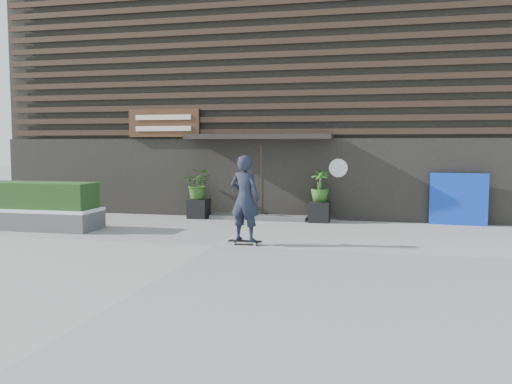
% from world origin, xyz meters
% --- Properties ---
extents(ground, '(80.00, 80.00, 0.00)m').
position_xyz_m(ground, '(0.00, 0.00, 0.00)').
color(ground, gray).
rests_on(ground, ground).
extents(entrance_step, '(3.00, 0.80, 0.12)m').
position_xyz_m(entrance_step, '(0.00, 4.60, 0.06)').
color(entrance_step, '#50504E').
rests_on(entrance_step, ground).
extents(planter_pot_left, '(0.60, 0.60, 0.60)m').
position_xyz_m(planter_pot_left, '(-1.90, 4.40, 0.30)').
color(planter_pot_left, black).
rests_on(planter_pot_left, ground).
extents(bamboo_left, '(0.86, 0.75, 0.96)m').
position_xyz_m(bamboo_left, '(-1.90, 4.40, 1.08)').
color(bamboo_left, '#2D591E').
rests_on(bamboo_left, planter_pot_left).
extents(planter_pot_right, '(0.60, 0.60, 0.60)m').
position_xyz_m(planter_pot_right, '(1.90, 4.40, 0.30)').
color(planter_pot_right, black).
rests_on(planter_pot_right, ground).
extents(bamboo_right, '(0.54, 0.54, 0.96)m').
position_xyz_m(bamboo_right, '(1.90, 4.40, 1.08)').
color(bamboo_right, '#2D591E').
rests_on(bamboo_right, planter_pot_right).
extents(raised_bed, '(3.50, 1.20, 0.50)m').
position_xyz_m(raised_bed, '(-5.52, 1.32, 0.25)').
color(raised_bed, '#4D4D4B').
rests_on(raised_bed, ground).
extents(snow_layer, '(3.50, 1.20, 0.08)m').
position_xyz_m(snow_layer, '(-5.52, 1.32, 0.54)').
color(snow_layer, white).
rests_on(snow_layer, raised_bed).
extents(hedge, '(3.30, 1.00, 0.70)m').
position_xyz_m(hedge, '(-5.52, 1.32, 0.93)').
color(hedge, '#1C3C15').
rests_on(hedge, snow_layer).
extents(blue_tarp, '(1.60, 0.25, 1.49)m').
position_xyz_m(blue_tarp, '(5.85, 4.70, 0.75)').
color(blue_tarp, '#0D30B0').
rests_on(blue_tarp, ground).
extents(building, '(18.00, 11.00, 8.00)m').
position_xyz_m(building, '(-0.00, 9.96, 3.99)').
color(building, black).
rests_on(building, ground).
extents(skateboarder, '(0.81, 0.62, 2.07)m').
position_xyz_m(skateboarder, '(0.66, 0.28, 1.08)').
color(skateboarder, black).
rests_on(skateboarder, ground).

